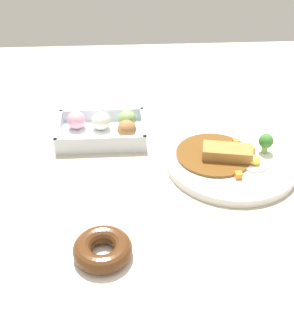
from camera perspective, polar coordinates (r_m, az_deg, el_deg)
ground_plane at (r=0.94m, az=5.49°, el=-1.30°), size 1.60×1.60×0.00m
curry_plate at (r=0.98m, az=10.87°, el=1.02°), size 0.29×0.29×0.06m
donut_box at (r=1.07m, az=-5.67°, el=5.18°), size 0.21×0.14×0.06m
chocolate_ring_donut at (r=0.76m, az=-5.84°, el=-10.65°), size 0.14×0.14×0.03m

